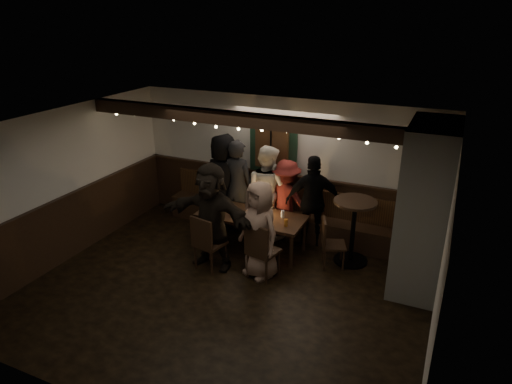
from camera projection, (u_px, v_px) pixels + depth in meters
The scene contains 13 objects.
room at pixel (321, 206), 7.48m from camera, with size 6.02×5.01×2.62m.
dining_table at pixel (251, 218), 8.10m from camera, with size 1.92×0.82×0.83m.
chair_near_left at pixel (206, 240), 7.47m from camera, with size 0.52×0.52×0.98m.
chair_near_right at pixel (260, 248), 7.23m from camera, with size 0.52×0.52×0.98m.
chair_end at pixel (329, 240), 7.63m from camera, with size 0.50×0.50×0.86m.
high_top at pixel (354, 224), 7.67m from camera, with size 0.72×0.72×1.14m.
person_a at pixel (224, 181), 8.94m from camera, with size 0.92×0.60×1.88m, color black.
person_b at pixel (237, 186), 8.77m from camera, with size 0.67×0.44×1.83m, color black.
person_c at pixel (267, 191), 8.57m from camera, with size 0.87×0.68×1.79m, color beige.
person_d at pixel (286, 199), 8.54m from camera, with size 0.99×0.57×1.53m, color maroon.
person_e at pixel (313, 202), 8.20m from camera, with size 1.01×0.42×1.72m, color black.
person_f at pixel (211, 216), 7.50m from camera, with size 1.69×0.54×1.82m, color black.
person_g at pixel (260, 230), 7.24m from camera, with size 0.80×0.52×1.63m, color #A37E6D.
Camera 1 is at (2.92, -5.26, 4.08)m, focal length 32.00 mm.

